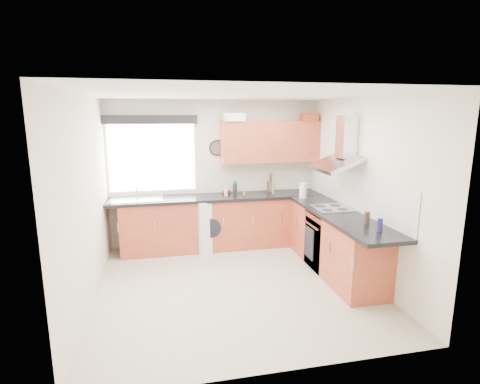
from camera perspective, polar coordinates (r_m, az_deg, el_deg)
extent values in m
plane|color=beige|center=(5.21, -0.75, -13.95)|extent=(3.60, 3.60, 0.00)
cube|color=white|center=(4.70, -0.84, 14.66)|extent=(3.60, 3.60, 0.02)
cube|color=silver|center=(6.55, -3.88, 2.85)|extent=(3.60, 0.02, 2.50)
cube|color=silver|center=(3.12, 5.74, -7.19)|extent=(3.60, 0.02, 2.50)
cube|color=silver|center=(4.80, -22.38, -1.31)|extent=(0.02, 3.60, 2.50)
cube|color=silver|center=(5.44, 18.12, 0.46)|extent=(0.02, 3.60, 2.50)
cube|color=white|center=(6.44, -13.23, 5.10)|extent=(1.40, 0.02, 1.10)
cube|color=black|center=(6.31, -13.52, 10.70)|extent=(1.50, 0.18, 0.14)
cube|color=white|center=(5.71, 16.50, 0.35)|extent=(0.01, 3.00, 0.54)
cube|color=#9E4128|center=(6.44, -4.29, -4.81)|extent=(3.00, 0.58, 0.86)
cube|color=#9E4128|center=(6.82, 9.19, -3.98)|extent=(0.60, 0.60, 0.86)
cube|color=#9E4128|center=(5.65, 14.26, -7.55)|extent=(0.58, 2.10, 0.86)
cube|color=black|center=(6.33, -3.45, -0.83)|extent=(3.60, 0.62, 0.05)
cube|color=black|center=(5.38, 15.11, -3.48)|extent=(0.62, 2.42, 0.05)
cube|color=black|center=(5.77, 13.51, -7.14)|extent=(0.56, 0.58, 0.85)
cube|color=silver|center=(5.63, 13.75, -2.39)|extent=(0.52, 0.52, 0.01)
cube|color=#9E4128|center=(6.52, 4.63, 7.66)|extent=(1.70, 0.35, 0.70)
cube|color=white|center=(6.44, -4.75, -4.75)|extent=(0.75, 0.74, 0.87)
cylinder|color=black|center=(6.49, -3.47, 6.71)|extent=(0.28, 0.04, 0.28)
cube|color=white|center=(6.25, -0.85, 11.34)|extent=(0.34, 0.26, 0.13)
cube|color=#AA3D1E|center=(6.63, 10.46, 11.13)|extent=(0.27, 0.23, 0.12)
cylinder|color=gray|center=(6.71, 4.68, 0.68)|extent=(0.12, 0.12, 0.13)
cylinder|color=white|center=(6.22, 9.57, 0.24)|extent=(0.15, 0.15, 0.26)
cylinder|color=navy|center=(6.41, -0.81, 0.27)|extent=(0.05, 0.05, 0.15)
cylinder|color=black|center=(6.40, -0.82, 0.44)|extent=(0.07, 0.07, 0.19)
cylinder|color=olive|center=(6.36, 0.66, -0.08)|extent=(0.04, 0.04, 0.10)
cylinder|color=#1D638C|center=(6.50, -0.72, 0.74)|extent=(0.06, 0.06, 0.22)
cylinder|color=olive|center=(6.51, 5.09, 0.46)|extent=(0.05, 0.05, 0.16)
cylinder|color=#BFB1A3|center=(6.30, -2.15, -0.03)|extent=(0.06, 0.06, 0.13)
cylinder|color=brown|center=(6.62, 4.26, 0.79)|extent=(0.04, 0.04, 0.19)
cylinder|color=#35291D|center=(4.95, 18.79, -3.77)|extent=(0.07, 0.07, 0.16)
cylinder|color=navy|center=(4.70, 20.54, -4.70)|extent=(0.07, 0.07, 0.16)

